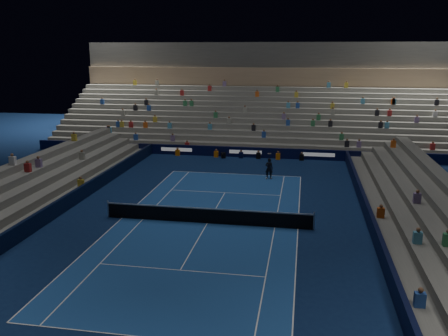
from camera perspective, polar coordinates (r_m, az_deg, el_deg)
ground at (r=28.90m, az=-2.04°, el=-6.73°), size 90.00×90.00×0.00m
court_surface at (r=28.90m, az=-2.04°, el=-6.72°), size 10.97×23.77×0.01m
sponsor_barrier_far at (r=46.31m, az=2.63°, el=1.93°), size 44.00×0.25×1.00m
sponsor_barrier_east at (r=28.48m, az=17.57°, el=-6.67°), size 0.25×37.00×1.00m
sponsor_barrier_west at (r=32.06m, az=-19.33°, el=-4.47°), size 0.25×37.00×1.00m
grandstand_main at (r=55.04m, az=3.91°, el=6.91°), size 44.00×15.20×11.20m
grandstand_east at (r=29.04m, az=24.45°, el=-6.02°), size 5.00×37.00×2.50m
grandstand_west at (r=33.74m, az=-24.55°, el=-3.31°), size 5.00×37.00×2.50m
tennis_net at (r=28.73m, az=-2.05°, el=-5.79°), size 12.90×0.10×1.10m
tennis_player at (r=38.58m, az=5.49°, el=-0.05°), size 0.63×0.42×1.74m
broadcast_camera at (r=45.98m, az=-0.09°, el=1.57°), size 0.54×0.90×0.53m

